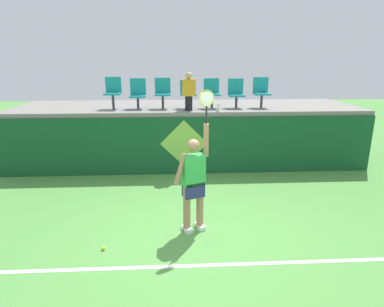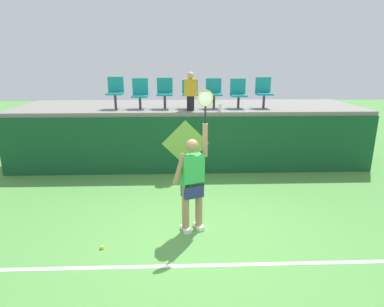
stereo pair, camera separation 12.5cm
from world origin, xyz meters
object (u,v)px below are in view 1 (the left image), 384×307
stadium_chair_2 (163,92)px  stadium_chair_4 (212,92)px  water_bottle (218,107)px  spectator_0 (189,91)px  stadium_chair_0 (113,91)px  tennis_ball (103,248)px  stadium_chair_6 (261,91)px  stadium_chair_1 (138,93)px  tennis_player (194,180)px  stadium_chair_3 (188,92)px  stadium_chair_5 (236,92)px

stadium_chair_2 → stadium_chair_4: 1.39m
water_bottle → stadium_chair_4: stadium_chair_4 is taller
water_bottle → spectator_0: 0.92m
stadium_chair_0 → spectator_0: size_ratio=0.85×
tennis_ball → stadium_chair_0: bearing=96.2°
stadium_chair_0 → stadium_chair_4: (2.76, -0.00, -0.03)m
stadium_chair_4 → spectator_0: bearing=-147.0°
stadium_chair_0 → stadium_chair_6: size_ratio=1.02×
water_bottle → stadium_chair_2: 1.67m
stadium_chair_1 → stadium_chair_6: stadium_chair_6 is taller
water_bottle → spectator_0: (-0.78, 0.21, 0.42)m
tennis_player → stadium_chair_6: (2.17, 3.92, 1.19)m
stadium_chair_3 → stadium_chair_5: bearing=0.4°
tennis_ball → stadium_chair_5: stadium_chair_5 is taller
tennis_ball → water_bottle: 4.86m
stadium_chair_3 → stadium_chair_6: size_ratio=0.92×
stadium_chair_2 → stadium_chair_6: stadium_chair_6 is taller
stadium_chair_0 → stadium_chair_3: (2.09, -0.01, -0.04)m
tennis_ball → stadium_chair_5: bearing=56.6°
stadium_chair_4 → water_bottle: bearing=-80.5°
tennis_player → stadium_chair_1: 4.30m
tennis_ball → stadium_chair_1: 4.98m
stadium_chair_2 → stadium_chair_3: bearing=-0.5°
stadium_chair_0 → stadium_chair_1: 0.69m
water_bottle → stadium_chair_6: (1.31, 0.65, 0.37)m
tennis_player → spectator_0: spectator_0 is taller
stadium_chair_1 → stadium_chair_2: (0.69, -0.01, 0.03)m
tennis_ball → stadium_chair_6: bearing=50.7°
water_bottle → stadium_chair_4: (-0.11, 0.65, 0.36)m
tennis_player → tennis_ball: size_ratio=38.36×
tennis_player → stadium_chair_4: size_ratio=3.06×
tennis_player → water_bottle: tennis_player is taller
stadium_chair_2 → stadium_chair_5: (2.08, 0.00, -0.03)m
stadium_chair_6 → stadium_chair_0: bearing=-180.0°
tennis_player → stadium_chair_5: tennis_player is taller
stadium_chair_0 → stadium_chair_2: 1.38m
tennis_ball → stadium_chair_5: 5.79m
stadium_chair_1 → stadium_chair_6: (3.50, -0.00, 0.03)m
stadium_chair_6 → spectator_0: 2.14m
stadium_chair_1 → stadium_chair_5: stadium_chair_1 is taller
tennis_player → stadium_chair_2: (-0.64, 3.92, 1.18)m
stadium_chair_1 → stadium_chair_5: 2.78m
tennis_player → stadium_chair_5: 4.34m
stadium_chair_0 → stadium_chair_5: 3.46m
tennis_ball → stadium_chair_2: (0.89, 4.51, 2.12)m
stadium_chair_0 → stadium_chair_4: 2.76m
tennis_ball → spectator_0: bearing=68.6°
water_bottle → spectator_0: size_ratio=0.20×
stadium_chair_5 → stadium_chair_6: (0.73, -0.00, 0.03)m
tennis_player → water_bottle: 3.48m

